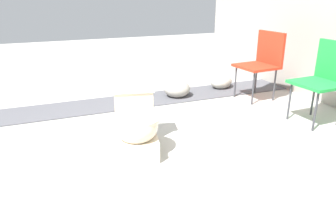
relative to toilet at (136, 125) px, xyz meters
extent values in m
plane|color=#A8A59E|center=(-0.06, -0.25, -0.22)|extent=(14.00, 14.00, 0.00)
cube|color=#4C4C51|center=(-1.26, 0.25, -0.21)|extent=(0.56, 8.00, 0.01)
cube|color=beige|center=(0.00, 0.00, -0.14)|extent=(0.66, 0.47, 0.17)
ellipsoid|color=beige|center=(0.09, -0.02, 0.04)|extent=(0.51, 0.45, 0.28)
cylinder|color=beige|center=(0.09, -0.02, 0.10)|extent=(0.47, 0.47, 0.03)
cube|color=beige|center=(-0.21, 0.05, 0.10)|extent=(0.25, 0.37, 0.30)
cube|color=beige|center=(-0.21, 0.05, 0.27)|extent=(0.28, 0.40, 0.04)
cylinder|color=silver|center=(-0.19, 0.13, 0.29)|extent=(0.02, 0.02, 0.01)
cube|color=red|center=(-0.80, 1.80, 0.20)|extent=(0.48, 0.48, 0.03)
cube|color=red|center=(-0.81, 2.01, 0.41)|extent=(0.44, 0.07, 0.40)
cylinder|color=#38383D|center=(-0.61, 1.65, -0.02)|extent=(0.02, 0.02, 0.40)
cylinder|color=#38383D|center=(-0.95, 1.62, -0.02)|extent=(0.02, 0.02, 0.40)
cylinder|color=#38383D|center=(-0.64, 1.99, -0.02)|extent=(0.02, 0.02, 0.40)
cylinder|color=#38383D|center=(-0.98, 1.96, -0.02)|extent=(0.02, 0.02, 0.40)
cube|color=#1E8C38|center=(0.10, 1.89, 0.20)|extent=(0.46, 0.46, 0.03)
cube|color=#1E8C38|center=(0.10, 2.09, 0.41)|extent=(0.44, 0.06, 0.40)
cylinder|color=#38383D|center=(0.28, 1.73, -0.02)|extent=(0.02, 0.02, 0.40)
cylinder|color=#38383D|center=(-0.06, 1.71, -0.02)|extent=(0.02, 0.02, 0.40)
cylinder|color=#38383D|center=(-0.07, 2.05, -0.02)|extent=(0.02, 0.02, 0.40)
ellipsoid|color=#ADA899|center=(-1.37, 1.67, -0.12)|extent=(0.39, 0.43, 0.20)
ellipsoid|color=gray|center=(-1.23, 0.93, -0.11)|extent=(0.40, 0.41, 0.22)
camera|label=1|loc=(2.50, -0.71, 1.08)|focal=35.00mm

